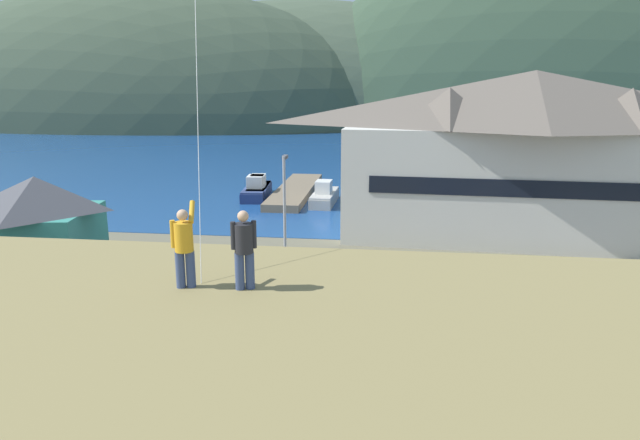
% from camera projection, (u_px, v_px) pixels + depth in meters
% --- Properties ---
extents(ground_plane, '(600.00, 600.00, 0.00)m').
position_uv_depth(ground_plane, '(277.00, 361.00, 23.26)').
color(ground_plane, '#66604C').
extents(parking_lot_pad, '(40.00, 20.00, 0.10)m').
position_uv_depth(parking_lot_pad, '(297.00, 311.00, 28.06)').
color(parking_lot_pad, slate).
rests_on(parking_lot_pad, ground).
extents(bay_water, '(360.00, 84.00, 0.03)m').
position_uv_depth(bay_water, '(361.00, 158.00, 81.03)').
color(bay_water, navy).
rests_on(bay_water, ground).
extents(far_hill_west_ridge, '(123.57, 52.25, 61.91)m').
position_uv_depth(far_hill_west_ridge, '(134.00, 124.00, 137.04)').
color(far_hill_west_ridge, '#3D4C38').
rests_on(far_hill_west_ridge, ground).
extents(far_hill_east_peak, '(133.28, 47.51, 56.75)m').
position_uv_depth(far_hill_east_peak, '(293.00, 123.00, 142.39)').
color(far_hill_east_peak, '#42513D').
rests_on(far_hill_east_peak, ground).
extents(far_hill_center_saddle, '(138.82, 60.39, 86.03)m').
position_uv_depth(far_hill_center_saddle, '(586.00, 126.00, 132.56)').
color(far_hill_center_saddle, '#334733').
rests_on(far_hill_center_saddle, ground).
extents(harbor_lodge, '(26.75, 10.41, 11.47)m').
position_uv_depth(harbor_lodge, '(530.00, 152.00, 39.57)').
color(harbor_lodge, beige).
rests_on(harbor_lodge, ground).
extents(storage_shed_near_lot, '(6.61, 6.58, 5.86)m').
position_uv_depth(storage_shed_near_lot, '(39.00, 227.00, 31.82)').
color(storage_shed_near_lot, '#338475').
rests_on(storage_shed_near_lot, ground).
extents(wharf_dock, '(3.20, 15.98, 0.70)m').
position_uv_depth(wharf_dock, '(295.00, 191.00, 55.88)').
color(wharf_dock, '#70604C').
rests_on(wharf_dock, ground).
extents(moored_boat_wharfside, '(2.57, 6.62, 2.16)m').
position_uv_depth(moored_boat_wharfside, '(256.00, 190.00, 54.37)').
color(moored_boat_wharfside, navy).
rests_on(moored_boat_wharfside, ground).
extents(moored_boat_outer_mooring, '(2.09, 5.99, 2.16)m').
position_uv_depth(moored_boat_outer_mooring, '(324.00, 196.00, 51.71)').
color(moored_boat_outer_mooring, '#A8A399').
rests_on(moored_boat_outer_mooring, ground).
extents(moored_boat_inner_slip, '(2.46, 5.99, 2.16)m').
position_uv_depth(moored_boat_inner_slip, '(259.00, 189.00, 54.80)').
color(moored_boat_inner_slip, navy).
rests_on(moored_boat_inner_slip, ground).
extents(parked_car_back_row_left, '(4.35, 2.37, 1.82)m').
position_uv_depth(parked_car_back_row_left, '(146.00, 276.00, 29.94)').
color(parked_car_back_row_left, red).
rests_on(parked_car_back_row_left, parking_lot_pad).
extents(parked_car_front_row_end, '(4.21, 2.08, 1.82)m').
position_uv_depth(parked_car_front_row_end, '(373.00, 291.00, 27.96)').
color(parked_car_front_row_end, '#B28923').
rests_on(parked_car_front_row_end, parking_lot_pad).
extents(parked_car_corner_spot, '(4.33, 2.32, 1.82)m').
position_uv_depth(parked_car_corner_spot, '(104.00, 330.00, 23.65)').
color(parked_car_corner_spot, silver).
rests_on(parked_car_corner_spot, parking_lot_pad).
extents(parked_car_mid_row_center, '(4.21, 2.07, 1.82)m').
position_uv_depth(parked_car_mid_row_center, '(468.00, 341.00, 22.65)').
color(parked_car_mid_row_center, navy).
rests_on(parked_car_mid_row_center, parking_lot_pad).
extents(parked_car_mid_row_near, '(4.31, 2.28, 1.82)m').
position_uv_depth(parked_car_mid_row_near, '(638.00, 359.00, 21.24)').
color(parked_car_mid_row_near, '#9EA3A8').
rests_on(parked_car_mid_row_near, parking_lot_pad).
extents(parked_car_front_row_silver, '(4.28, 2.20, 1.82)m').
position_uv_depth(parked_car_front_row_silver, '(574.00, 287.00, 28.41)').
color(parked_car_front_row_silver, slate).
rests_on(parked_car_front_row_silver, parking_lot_pad).
extents(parked_car_front_row_red, '(4.29, 2.23, 1.82)m').
position_uv_depth(parked_car_front_row_red, '(269.00, 341.00, 22.62)').
color(parked_car_front_row_red, '#9EA3A8').
rests_on(parked_car_front_row_red, parking_lot_pad).
extents(parked_car_back_row_right, '(4.31, 2.26, 1.82)m').
position_uv_depth(parked_car_back_row_right, '(266.00, 277.00, 29.84)').
color(parked_car_back_row_right, '#236633').
rests_on(parked_car_back_row_right, parking_lot_pad).
extents(parking_light_pole, '(0.24, 0.78, 6.72)m').
position_uv_depth(parking_light_pole, '(285.00, 206.00, 32.65)').
color(parking_light_pole, '#ADADB2').
rests_on(parking_light_pole, parking_lot_pad).
extents(person_kite_flyer, '(0.52, 0.70, 1.86)m').
position_uv_depth(person_kite_flyer, '(184.00, 245.00, 12.49)').
color(person_kite_flyer, '#384770').
rests_on(person_kite_flyer, grassy_hill_foreground).
extents(person_companion, '(0.52, 0.40, 1.74)m').
position_uv_depth(person_companion, '(244.00, 247.00, 12.39)').
color(person_companion, '#384770').
rests_on(person_companion, grassy_hill_foreground).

